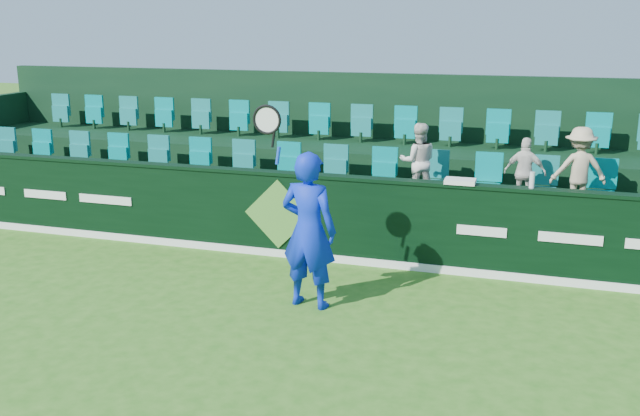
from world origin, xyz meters
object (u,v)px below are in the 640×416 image
(spectator_middle, at_px, (525,172))
(spectator_right, at_px, (579,169))
(tennis_player, at_px, (308,229))
(drinks_bottle, at_px, (532,180))
(towel, at_px, (460,181))
(spectator_left, at_px, (418,161))

(spectator_middle, height_order, spectator_right, spectator_right)
(tennis_player, relative_size, spectator_middle, 2.44)
(drinks_bottle, bearing_deg, tennis_player, -145.40)
(spectator_right, relative_size, towel, 2.96)
(tennis_player, xyz_separation_m, spectator_right, (3.32, 2.96, 0.41))
(tennis_player, height_order, spectator_right, tennis_player)
(tennis_player, height_order, spectator_middle, tennis_player)
(spectator_middle, xyz_separation_m, towel, (-0.86, -1.12, 0.04))
(tennis_player, relative_size, towel, 6.10)
(towel, height_order, drinks_bottle, drinks_bottle)
(drinks_bottle, bearing_deg, spectator_right, 59.64)
(towel, bearing_deg, drinks_bottle, 0.00)
(tennis_player, relative_size, spectator_left, 2.13)
(tennis_player, xyz_separation_m, towel, (1.68, 1.84, 0.35))
(spectator_left, height_order, drinks_bottle, spectator_left)
(spectator_left, distance_m, spectator_right, 2.44)
(tennis_player, distance_m, spectator_left, 3.11)
(drinks_bottle, bearing_deg, towel, 180.00)
(drinks_bottle, bearing_deg, spectator_middle, 96.16)
(tennis_player, height_order, drinks_bottle, tennis_player)
(spectator_right, xyz_separation_m, towel, (-1.64, -1.12, -0.06))
(spectator_middle, bearing_deg, spectator_right, -172.05)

